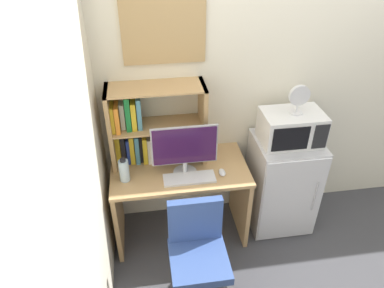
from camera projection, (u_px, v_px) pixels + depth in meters
The scene contains 13 objects.
wall_back at pixel (333, 80), 3.10m from camera, with size 6.40×0.04×2.60m, color silver.
wall_left at pixel (65, 264), 1.52m from camera, with size 0.04×4.40×2.60m, color silver.
desk at pixel (180, 190), 3.10m from camera, with size 1.13×0.61×0.75m.
hutch_bookshelf at pixel (143, 127), 2.91m from camera, with size 0.77×0.29×0.67m.
monitor at pixel (185, 148), 2.78m from camera, with size 0.52×0.19×0.44m.
keyboard at pixel (189, 178), 2.84m from camera, with size 0.41×0.15×0.02m, color silver.
computer_mouse at pixel (222, 172), 2.90m from camera, with size 0.05×0.09×0.03m, color silver.
water_bottle at pixel (124, 170), 2.79m from camera, with size 0.08×0.08×0.21m.
mini_fridge at pixel (281, 183), 3.28m from camera, with size 0.55×0.53×0.90m.
microwave at pixel (291, 128), 2.95m from camera, with size 0.50×0.34×0.27m.
desk_fan at pixel (299, 98), 2.80m from camera, with size 0.17×0.11×0.24m.
desk_chair at pixel (198, 261), 2.65m from camera, with size 0.48×0.48×0.85m.
wall_corkboard at pixel (164, 32), 2.62m from camera, with size 0.62×0.02×0.48m, color tan.
Camera 1 is at (-1.23, -2.65, 2.57)m, focal length 33.66 mm.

